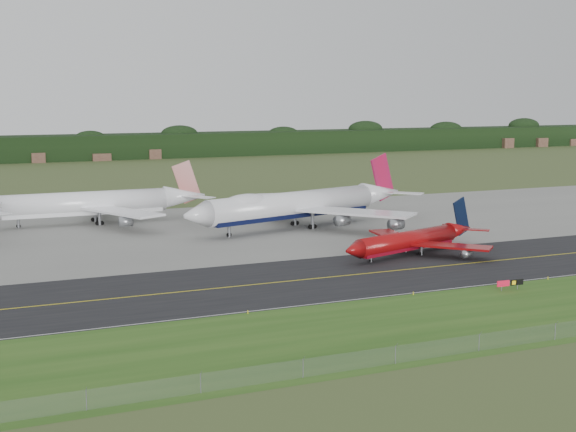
{
  "coord_description": "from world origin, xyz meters",
  "views": [
    {
      "loc": [
        -65.66,
        -126.86,
        31.59
      ],
      "look_at": [
        -1.84,
        22.0,
        7.01
      ],
      "focal_mm": 50.0,
      "sensor_mm": 36.0,
      "label": 1
    }
  ],
  "objects_px": {
    "jet_star_tail": "(96,203)",
    "taxiway_sign": "(510,283)",
    "jet_ba_747": "(299,204)",
    "jet_red_737": "(413,240)"
  },
  "relations": [
    {
      "from": "jet_ba_747",
      "to": "taxiway_sign",
      "type": "distance_m",
      "value": 70.59
    },
    {
      "from": "jet_red_737",
      "to": "taxiway_sign",
      "type": "distance_m",
      "value": 32.2
    },
    {
      "from": "jet_star_tail",
      "to": "taxiway_sign",
      "type": "relative_size",
      "value": 11.19
    },
    {
      "from": "jet_ba_747",
      "to": "jet_red_737",
      "type": "height_order",
      "value": "jet_ba_747"
    },
    {
      "from": "taxiway_sign",
      "to": "jet_star_tail",
      "type": "bearing_deg",
      "value": 117.5
    },
    {
      "from": "jet_red_737",
      "to": "taxiway_sign",
      "type": "xyz_separation_m",
      "value": [
        -1.63,
        -32.11,
        -1.64
      ]
    },
    {
      "from": "jet_ba_747",
      "to": "jet_red_737",
      "type": "bearing_deg",
      "value": -77.93
    },
    {
      "from": "jet_ba_747",
      "to": "jet_star_tail",
      "type": "height_order",
      "value": "jet_ba_747"
    },
    {
      "from": "jet_red_737",
      "to": "taxiway_sign",
      "type": "bearing_deg",
      "value": -92.91
    },
    {
      "from": "jet_ba_747",
      "to": "jet_star_tail",
      "type": "bearing_deg",
      "value": 149.28
    }
  ]
}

